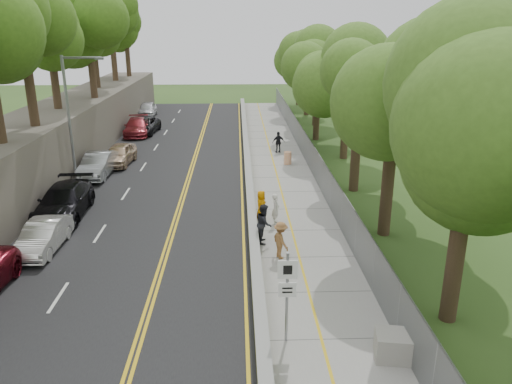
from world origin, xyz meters
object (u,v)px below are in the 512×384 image
object	(u,v)px
construction_barrel	(288,158)
concrete_block	(396,346)
signpost	(287,288)
painter_0	(261,205)
person_far	(278,142)
car_1	(43,236)
streetlight	(72,112)

from	to	relation	value
construction_barrel	concrete_block	xyz separation A→B (m)	(1.11, -22.29, -0.04)
signpost	concrete_block	xyz separation A→B (m)	(3.25, -0.98, -1.50)
concrete_block	painter_0	bearing A→B (deg)	107.10
concrete_block	person_far	distance (m)	25.83
painter_0	car_1	bearing A→B (deg)	100.84
signpost	car_1	xyz separation A→B (m)	(-10.24, 7.21, -1.26)
painter_0	person_far	world-z (taller)	person_far
car_1	painter_0	distance (m)	10.49
concrete_block	signpost	bearing A→B (deg)	163.15
construction_barrel	painter_0	distance (m)	11.03
painter_0	person_far	xyz separation A→B (m)	(2.05, 14.24, 0.05)
streetlight	concrete_block	world-z (taller)	streetlight
construction_barrel	car_1	bearing A→B (deg)	-131.29
painter_0	person_far	bearing A→B (deg)	-15.97
streetlight	car_1	bearing A→B (deg)	-82.60
construction_barrel	person_far	xyz separation A→B (m)	(-0.39, 3.49, 0.38)
signpost	painter_0	size ratio (longest dim) A/B	1.99
person_far	construction_barrel	bearing A→B (deg)	85.74
streetlight	construction_barrel	distance (m)	14.90
signpost	construction_barrel	world-z (taller)	signpost
streetlight	signpost	world-z (taller)	streetlight
streetlight	painter_0	distance (m)	13.49
concrete_block	car_1	bearing A→B (deg)	148.73
construction_barrel	car_1	distance (m)	18.76
construction_barrel	concrete_block	distance (m)	22.32
signpost	painter_0	xyz separation A→B (m)	(-0.30, 10.55, -1.13)
car_1	painter_0	world-z (taller)	painter_0
signpost	concrete_block	world-z (taller)	signpost
person_far	concrete_block	bearing A→B (deg)	82.64
signpost	car_1	size ratio (longest dim) A/B	0.77
construction_barrel	person_far	bearing A→B (deg)	96.43
concrete_block	person_far	bearing A→B (deg)	93.33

